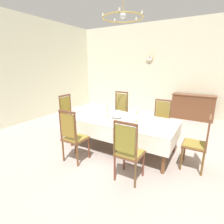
# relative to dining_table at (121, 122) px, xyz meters

# --- Properties ---
(ground) EXTENTS (7.58, 7.17, 0.04)m
(ground) POSITION_rel_dining_table_xyz_m (0.00, 0.08, -0.68)
(ground) COLOR #B5A49B
(back_wall) EXTENTS (7.58, 0.08, 3.51)m
(back_wall) POSITION_rel_dining_table_xyz_m (0.00, 3.70, 1.09)
(back_wall) COLOR beige
(back_wall) RESTS_ON ground
(left_wall) EXTENTS (0.08, 7.17, 3.51)m
(left_wall) POSITION_rel_dining_table_xyz_m (-3.83, 0.08, 1.09)
(left_wall) COLOR beige
(left_wall) RESTS_ON ground
(dining_table) EXTENTS (2.43, 1.15, 0.73)m
(dining_table) POSITION_rel_dining_table_xyz_m (0.00, 0.00, 0.00)
(dining_table) COLOR brown
(dining_table) RESTS_ON ground
(tablecloth) EXTENTS (2.45, 1.17, 0.34)m
(tablecloth) POSITION_rel_dining_table_xyz_m (0.00, 0.00, -0.01)
(tablecloth) COLOR white
(tablecloth) RESTS_ON dining_table
(chair_south_a) EXTENTS (0.44, 0.42, 1.11)m
(chair_south_a) POSITION_rel_dining_table_xyz_m (-0.58, -0.98, -0.09)
(chair_south_a) COLOR brown
(chair_south_a) RESTS_ON ground
(chair_north_a) EXTENTS (0.44, 0.42, 1.18)m
(chair_north_a) POSITION_rel_dining_table_xyz_m (-0.58, 0.98, -0.07)
(chair_north_a) COLOR brown
(chair_north_a) RESTS_ON ground
(chair_south_b) EXTENTS (0.44, 0.42, 1.10)m
(chair_south_b) POSITION_rel_dining_table_xyz_m (0.64, -0.98, -0.09)
(chair_south_b) COLOR brown
(chair_south_b) RESTS_ON ground
(chair_north_b) EXTENTS (0.44, 0.42, 1.07)m
(chair_north_b) POSITION_rel_dining_table_xyz_m (0.64, 0.98, -0.10)
(chair_north_b) COLOR brown
(chair_north_b) RESTS_ON ground
(chair_head_west) EXTENTS (0.42, 0.44, 1.15)m
(chair_head_west) POSITION_rel_dining_table_xyz_m (-1.62, 0.00, -0.08)
(chair_head_west) COLOR brown
(chair_head_west) RESTS_ON ground
(chair_head_east) EXTENTS (0.42, 0.44, 1.06)m
(chair_head_east) POSITION_rel_dining_table_xyz_m (1.62, 0.00, -0.11)
(chair_head_east) COLOR brown
(chair_head_east) RESTS_ON ground
(soup_tureen) EXTENTS (0.26, 0.26, 0.21)m
(soup_tureen) POSITION_rel_dining_table_xyz_m (-0.12, 0.00, 0.18)
(soup_tureen) COLOR white
(soup_tureen) RESTS_ON tablecloth
(candlestick_west) EXTENTS (0.07, 0.07, 0.34)m
(candlestick_west) POSITION_rel_dining_table_xyz_m (-0.38, 0.00, 0.21)
(candlestick_west) COLOR gold
(candlestick_west) RESTS_ON tablecloth
(candlestick_east) EXTENTS (0.07, 0.07, 0.34)m
(candlestick_east) POSITION_rel_dining_table_xyz_m (0.38, 0.00, 0.21)
(candlestick_east) COLOR gold
(candlestick_east) RESTS_ON tablecloth
(bowl_near_left) EXTENTS (0.15, 0.15, 0.03)m
(bowl_near_left) POSITION_rel_dining_table_xyz_m (0.43, 0.40, 0.09)
(bowl_near_left) COLOR white
(bowl_near_left) RESTS_ON tablecloth
(bowl_near_right) EXTENTS (0.18, 0.18, 0.04)m
(bowl_near_right) POSITION_rel_dining_table_xyz_m (0.56, -0.44, 0.09)
(bowl_near_right) COLOR white
(bowl_near_right) RESTS_ON tablecloth
(spoon_primary) EXTENTS (0.03, 0.18, 0.01)m
(spoon_primary) POSITION_rel_dining_table_xyz_m (0.54, 0.42, 0.08)
(spoon_primary) COLOR gold
(spoon_primary) RESTS_ON tablecloth
(spoon_secondary) EXTENTS (0.04, 0.18, 0.01)m
(spoon_secondary) POSITION_rel_dining_table_xyz_m (0.68, -0.41, 0.08)
(spoon_secondary) COLOR gold
(spoon_secondary) RESTS_ON tablecloth
(sideboard) EXTENTS (1.44, 0.48, 0.90)m
(sideboard) POSITION_rel_dining_table_xyz_m (1.15, 3.38, -0.21)
(sideboard) COLOR brown
(sideboard) RESTS_ON ground
(mounted_clock) EXTENTS (0.27, 0.06, 0.27)m
(mounted_clock) POSITION_rel_dining_table_xyz_m (-0.65, 3.63, 1.53)
(mounted_clock) COLOR #D1B251
(chandelier) EXTENTS (0.81, 0.81, 0.66)m
(chandelier) POSITION_rel_dining_table_xyz_m (-0.00, -0.00, 2.17)
(chandelier) COLOR gold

